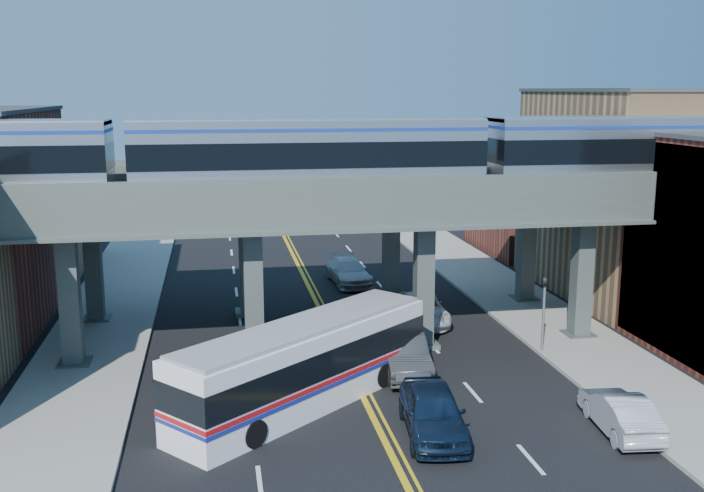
{
  "coord_description": "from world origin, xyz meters",
  "views": [
    {
      "loc": [
        -5.57,
        -26.82,
        12.09
      ],
      "look_at": [
        0.17,
        5.78,
        5.5
      ],
      "focal_mm": 40.0,
      "sensor_mm": 36.0,
      "label": 1
    }
  ],
  "objects_px": {
    "car_lane_d": "(348,272)",
    "stop_sign": "(367,349)",
    "transit_train": "(309,154)",
    "car_lane_c": "(421,309)",
    "traffic_signal": "(544,306)",
    "car_lane_a": "(433,412)",
    "car_parked_curb": "(620,412)",
    "transit_bus": "(305,365)",
    "car_lane_b": "(404,353)"
  },
  "relations": [
    {
      "from": "car_lane_d",
      "to": "car_parked_curb",
      "type": "relative_size",
      "value": 1.2
    },
    {
      "from": "stop_sign",
      "to": "traffic_signal",
      "type": "relative_size",
      "value": 0.64
    },
    {
      "from": "transit_bus",
      "to": "car_parked_curb",
      "type": "height_order",
      "value": "transit_bus"
    },
    {
      "from": "transit_train",
      "to": "traffic_signal",
      "type": "height_order",
      "value": "transit_train"
    },
    {
      "from": "traffic_signal",
      "to": "car_lane_c",
      "type": "height_order",
      "value": "traffic_signal"
    },
    {
      "from": "stop_sign",
      "to": "car_lane_b",
      "type": "relative_size",
      "value": 0.5
    },
    {
      "from": "car_lane_c",
      "to": "car_parked_curb",
      "type": "xyz_separation_m",
      "value": [
        3.58,
        -14.3,
        -0.0
      ]
    },
    {
      "from": "car_lane_b",
      "to": "stop_sign",
      "type": "bearing_deg",
      "value": -133.66
    },
    {
      "from": "car_lane_d",
      "to": "stop_sign",
      "type": "bearing_deg",
      "value": -101.85
    },
    {
      "from": "car_lane_c",
      "to": "car_lane_d",
      "type": "xyz_separation_m",
      "value": [
        -2.32,
        9.14,
        0.04
      ]
    },
    {
      "from": "car_lane_a",
      "to": "car_lane_b",
      "type": "xyz_separation_m",
      "value": [
        0.48,
        6.33,
        -0.01
      ]
    },
    {
      "from": "transit_train",
      "to": "transit_bus",
      "type": "xyz_separation_m",
      "value": [
        -0.99,
        -6.03,
        -7.69
      ]
    },
    {
      "from": "transit_train",
      "to": "car_lane_b",
      "type": "xyz_separation_m",
      "value": [
        3.65,
        -3.24,
        -8.44
      ]
    },
    {
      "from": "stop_sign",
      "to": "car_lane_a",
      "type": "bearing_deg",
      "value": -71.85
    },
    {
      "from": "car_parked_curb",
      "to": "car_lane_d",
      "type": "bearing_deg",
      "value": -70.29
    },
    {
      "from": "traffic_signal",
      "to": "transit_bus",
      "type": "relative_size",
      "value": 0.37
    },
    {
      "from": "stop_sign",
      "to": "car_parked_curb",
      "type": "relative_size",
      "value": 0.59
    },
    {
      "from": "transit_bus",
      "to": "car_lane_b",
      "type": "xyz_separation_m",
      "value": [
        4.64,
        2.79,
        -0.75
      ]
    },
    {
      "from": "car_lane_d",
      "to": "traffic_signal",
      "type": "bearing_deg",
      "value": -70.77
    },
    {
      "from": "transit_train",
      "to": "car_lane_c",
      "type": "relative_size",
      "value": 9.1
    },
    {
      "from": "transit_train",
      "to": "traffic_signal",
      "type": "bearing_deg",
      "value": -10.71
    },
    {
      "from": "transit_bus",
      "to": "car_lane_c",
      "type": "relative_size",
      "value": 2.08
    },
    {
      "from": "transit_train",
      "to": "car_lane_c",
      "type": "height_order",
      "value": "transit_train"
    },
    {
      "from": "transit_train",
      "to": "car_lane_c",
      "type": "bearing_deg",
      "value": 31.3
    },
    {
      "from": "car_lane_a",
      "to": "car_parked_curb",
      "type": "height_order",
      "value": "car_lane_a"
    },
    {
      "from": "stop_sign",
      "to": "car_lane_a",
      "type": "distance_m",
      "value": 4.89
    },
    {
      "from": "traffic_signal",
      "to": "car_lane_a",
      "type": "height_order",
      "value": "traffic_signal"
    },
    {
      "from": "stop_sign",
      "to": "transit_train",
      "type": "bearing_deg",
      "value": 108.52
    },
    {
      "from": "transit_train",
      "to": "transit_bus",
      "type": "height_order",
      "value": "transit_train"
    },
    {
      "from": "car_parked_curb",
      "to": "stop_sign",
      "type": "bearing_deg",
      "value": -28.12
    },
    {
      "from": "stop_sign",
      "to": "car_parked_curb",
      "type": "bearing_deg",
      "value": -33.72
    },
    {
      "from": "car_lane_b",
      "to": "car_lane_d",
      "type": "height_order",
      "value": "car_lane_b"
    },
    {
      "from": "traffic_signal",
      "to": "car_lane_b",
      "type": "distance_m",
      "value": 7.18
    },
    {
      "from": "traffic_signal",
      "to": "car_lane_c",
      "type": "relative_size",
      "value": 0.77
    },
    {
      "from": "car_lane_a",
      "to": "car_lane_d",
      "type": "relative_size",
      "value": 0.97
    },
    {
      "from": "transit_train",
      "to": "car_lane_c",
      "type": "distance_m",
      "value": 11.3
    },
    {
      "from": "stop_sign",
      "to": "car_lane_b",
      "type": "bearing_deg",
      "value": 41.65
    },
    {
      "from": "stop_sign",
      "to": "transit_bus",
      "type": "height_order",
      "value": "transit_bus"
    },
    {
      "from": "transit_train",
      "to": "car_lane_a",
      "type": "xyz_separation_m",
      "value": [
        3.17,
        -9.58,
        -8.43
      ]
    },
    {
      "from": "stop_sign",
      "to": "car_lane_b",
      "type": "xyz_separation_m",
      "value": [
        1.98,
        1.76,
        -0.89
      ]
    },
    {
      "from": "car_lane_d",
      "to": "car_lane_a",
      "type": "bearing_deg",
      "value": -96.59
    },
    {
      "from": "car_lane_a",
      "to": "car_parked_curb",
      "type": "distance_m",
      "value": 6.76
    },
    {
      "from": "car_lane_d",
      "to": "car_parked_curb",
      "type": "bearing_deg",
      "value": -80.43
    },
    {
      "from": "stop_sign",
      "to": "car_lane_a",
      "type": "xyz_separation_m",
      "value": [
        1.5,
        -4.58,
        -0.88
      ]
    },
    {
      "from": "car_lane_c",
      "to": "transit_bus",
      "type": "bearing_deg",
      "value": -122.28
    },
    {
      "from": "transit_train",
      "to": "car_lane_d",
      "type": "distance_m",
      "value": 16.03
    },
    {
      "from": "traffic_signal",
      "to": "transit_bus",
      "type": "bearing_deg",
      "value": -160.79
    },
    {
      "from": "traffic_signal",
      "to": "car_lane_b",
      "type": "xyz_separation_m",
      "value": [
        -6.92,
        -1.24,
        -1.43
      ]
    },
    {
      "from": "car_lane_c",
      "to": "car_lane_d",
      "type": "bearing_deg",
      "value": 108.42
    },
    {
      "from": "stop_sign",
      "to": "car_parked_curb",
      "type": "xyz_separation_m",
      "value": [
        8.2,
        -5.47,
        -1.03
      ]
    }
  ]
}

